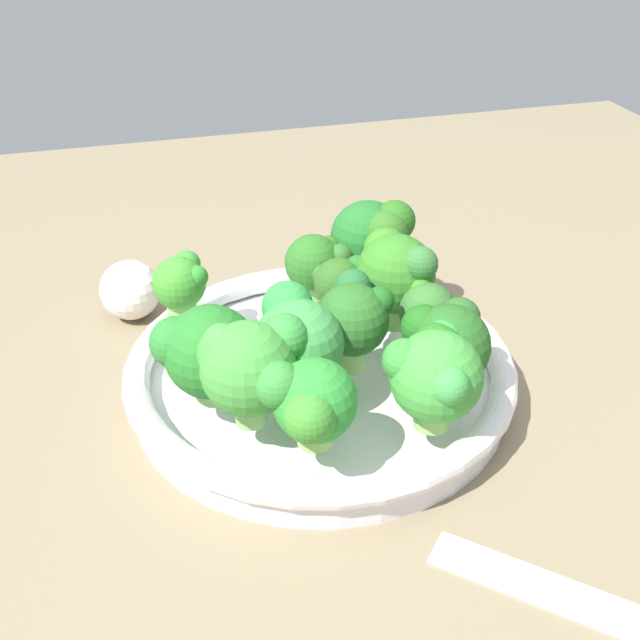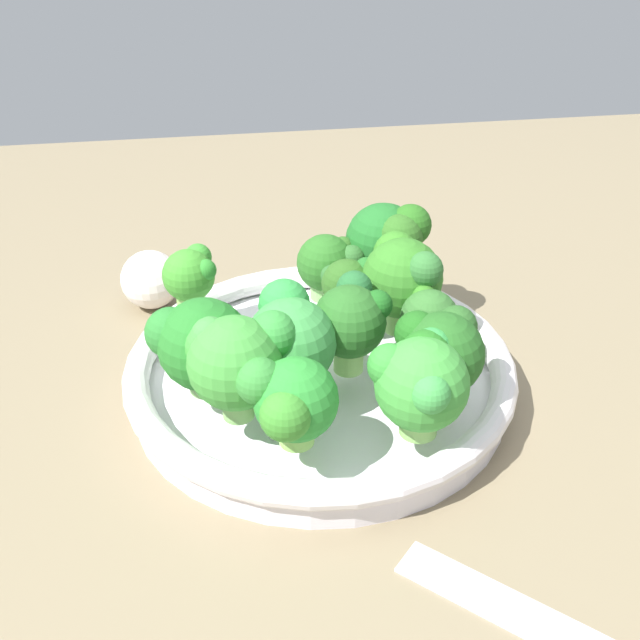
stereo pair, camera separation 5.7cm
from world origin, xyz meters
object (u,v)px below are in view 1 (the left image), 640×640
(broccoli_floret_5, at_px, (356,314))
(broccoli_floret_10, at_px, (310,402))
(broccoli_floret_2, at_px, (340,284))
(broccoli_floret_12, at_px, (434,375))
(broccoli_floret_0, at_px, (210,352))
(broccoli_floret_11, at_px, (426,311))
(broccoli_floret_8, at_px, (296,339))
(broccoli_floret_9, at_px, (181,285))
(broccoli_floret_1, at_px, (374,236))
(broccoli_floret_4, at_px, (321,263))
(broccoli_floret_3, at_px, (445,343))
(garlic_bulb, at_px, (130,290))
(broccoli_floret_6, at_px, (395,272))
(broccoli_floret_7, at_px, (244,367))
(bowl, at_px, (320,372))

(broccoli_floret_5, height_order, broccoli_floret_10, broccoli_floret_5)
(broccoli_floret_2, xyz_separation_m, broccoli_floret_12, (0.14, 0.02, 0.01))
(broccoli_floret_0, bearing_deg, broccoli_floret_11, 96.04)
(broccoli_floret_5, xyz_separation_m, broccoli_floret_8, (0.02, -0.05, 0.00))
(broccoli_floret_8, bearing_deg, broccoli_floret_9, -149.02)
(broccoli_floret_2, relative_size, broccoli_floret_9, 0.89)
(broccoli_floret_5, relative_size, broccoli_floret_10, 1.05)
(broccoli_floret_1, bearing_deg, broccoli_floret_8, -37.57)
(broccoli_floret_4, relative_size, broccoli_floret_5, 0.83)
(broccoli_floret_3, height_order, garlic_bulb, broccoli_floret_3)
(broccoli_floret_6, height_order, broccoli_floret_7, broccoli_floret_6)
(broccoli_floret_9, bearing_deg, broccoli_floret_6, 75.36)
(broccoli_floret_8, distance_m, broccoli_floret_10, 0.06)
(broccoli_floret_6, distance_m, garlic_bulb, 0.24)
(broccoli_floret_2, distance_m, garlic_bulb, 0.20)
(broccoli_floret_0, distance_m, broccoli_floret_9, 0.10)
(broccoli_floret_2, xyz_separation_m, broccoli_floret_11, (0.06, 0.05, 0.00))
(broccoli_floret_0, xyz_separation_m, broccoli_floret_5, (-0.01, 0.11, 0.00))
(broccoli_floret_0, relative_size, broccoli_floret_12, 1.10)
(bowl, height_order, broccoli_floret_1, broccoli_floret_1)
(broccoli_floret_2, xyz_separation_m, garlic_bulb, (-0.11, -0.16, -0.04))
(broccoli_floret_10, xyz_separation_m, broccoli_floret_11, (-0.08, 0.11, -0.00))
(broccoli_floret_9, distance_m, garlic_bulb, 0.10)
(broccoli_floret_10, bearing_deg, broccoli_floret_3, 106.85)
(broccoli_floret_0, distance_m, garlic_bulb, 0.20)
(broccoli_floret_3, height_order, broccoli_floret_11, broccoli_floret_3)
(broccoli_floret_0, distance_m, broccoli_floret_6, 0.17)
(broccoli_floret_12, height_order, garlic_bulb, broccoli_floret_12)
(bowl, bearing_deg, broccoli_floret_9, -126.98)
(broccoli_floret_8, bearing_deg, broccoli_floret_3, 73.41)
(broccoli_floret_10, bearing_deg, broccoli_floret_6, 140.90)
(bowl, height_order, broccoli_floret_10, broccoli_floret_10)
(broccoli_floret_3, height_order, broccoli_floret_5, same)
(broccoli_floret_2, height_order, broccoli_floret_8, broccoli_floret_8)
(broccoli_floret_1, height_order, broccoli_floret_8, broccoli_floret_1)
(broccoli_floret_4, height_order, broccoli_floret_9, broccoli_floret_9)
(broccoli_floret_5, xyz_separation_m, broccoli_floret_11, (-0.00, 0.06, -0.01))
(broccoli_floret_4, bearing_deg, broccoli_floret_5, -1.23)
(broccoli_floret_5, relative_size, broccoli_floret_8, 0.90)
(broccoli_floret_0, bearing_deg, broccoli_floret_3, 77.11)
(broccoli_floret_0, xyz_separation_m, broccoli_floret_4, (-0.12, 0.11, -0.01))
(broccoli_floret_1, bearing_deg, broccoli_floret_9, -81.79)
(broccoli_floret_1, distance_m, broccoli_floret_4, 0.05)
(broccoli_floret_10, xyz_separation_m, garlic_bulb, (-0.25, -0.10, -0.04))
(broccoli_floret_9, height_order, garlic_bulb, broccoli_floret_9)
(broccoli_floret_3, relative_size, broccoli_floret_8, 0.89)
(broccoli_floret_9, height_order, broccoli_floret_12, broccoli_floret_12)
(broccoli_floret_2, relative_size, broccoli_floret_5, 0.78)
(bowl, height_order, broccoli_floret_5, broccoli_floret_5)
(bowl, distance_m, broccoli_floret_2, 0.07)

